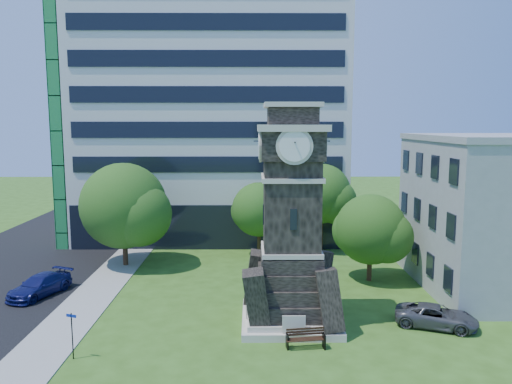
{
  "coord_description": "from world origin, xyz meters",
  "views": [
    {
      "loc": [
        0.87,
        -24.91,
        11.13
      ],
      "look_at": [
        1.11,
        7.71,
        6.65
      ],
      "focal_mm": 35.0,
      "sensor_mm": 36.0,
      "label": 1
    }
  ],
  "objects_px": {
    "car_east_lot": "(436,316)",
    "street_sign": "(72,330)",
    "clock_tower": "(291,231)",
    "park_bench": "(305,338)",
    "car_street_north": "(40,286)"
  },
  "relations": [
    {
      "from": "car_east_lot",
      "to": "street_sign",
      "type": "bearing_deg",
      "value": 122.2
    },
    {
      "from": "street_sign",
      "to": "clock_tower",
      "type": "bearing_deg",
      "value": 41.6
    },
    {
      "from": "car_east_lot",
      "to": "park_bench",
      "type": "bearing_deg",
      "value": 129.94
    },
    {
      "from": "park_bench",
      "to": "street_sign",
      "type": "relative_size",
      "value": 0.85
    },
    {
      "from": "clock_tower",
      "to": "street_sign",
      "type": "bearing_deg",
      "value": -157.69
    },
    {
      "from": "clock_tower",
      "to": "street_sign",
      "type": "xyz_separation_m",
      "value": [
        -10.68,
        -4.38,
        -3.85
      ]
    },
    {
      "from": "park_bench",
      "to": "street_sign",
      "type": "height_order",
      "value": "street_sign"
    },
    {
      "from": "car_street_north",
      "to": "car_east_lot",
      "type": "xyz_separation_m",
      "value": [
        24.01,
        -5.23,
        -0.07
      ]
    },
    {
      "from": "street_sign",
      "to": "car_east_lot",
      "type": "bearing_deg",
      "value": 30.38
    },
    {
      "from": "clock_tower",
      "to": "car_street_north",
      "type": "distance_m",
      "value": 17.25
    },
    {
      "from": "park_bench",
      "to": "street_sign",
      "type": "distance_m",
      "value": 11.28
    },
    {
      "from": "car_street_north",
      "to": "park_bench",
      "type": "xyz_separation_m",
      "value": [
        16.51,
        -7.78,
        -0.14
      ]
    },
    {
      "from": "clock_tower",
      "to": "car_east_lot",
      "type": "height_order",
      "value": "clock_tower"
    },
    {
      "from": "car_street_north",
      "to": "car_east_lot",
      "type": "bearing_deg",
      "value": 8.83
    },
    {
      "from": "car_east_lot",
      "to": "park_bench",
      "type": "height_order",
      "value": "car_east_lot"
    }
  ]
}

